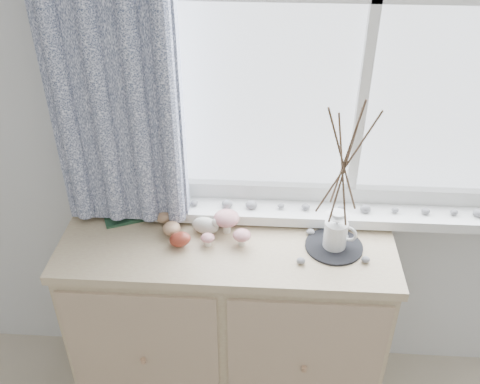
{
  "coord_description": "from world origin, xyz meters",
  "views": [
    {
      "loc": [
        -0.01,
        0.28,
        2.07
      ],
      "look_at": [
        -0.1,
        1.7,
        1.1
      ],
      "focal_mm": 40.0,
      "sensor_mm": 36.0,
      "label": 1
    }
  ],
  "objects": [
    {
      "name": "songbird_figurine",
      "position": [
        -0.23,
        1.8,
        0.89
      ],
      "size": [
        0.15,
        0.09,
        0.07
      ],
      "primitive_type": null,
      "rotation": [
        0.0,
        0.0,
        -0.22
      ],
      "color": "beige",
      "rests_on": "sideboard"
    },
    {
      "name": "twig_pitcher",
      "position": [
        0.23,
        1.75,
        1.2
      ],
      "size": [
        0.29,
        0.29,
        0.61
      ],
      "rotation": [
        0.0,
        0.0,
        -0.42
      ],
      "color": "white",
      "rests_on": "crocheted_doily"
    },
    {
      "name": "sideboard_pebbles",
      "position": [
        0.18,
        1.76,
        0.86
      ],
      "size": [
        0.33,
        0.23,
        0.02
      ],
      "color": "gray",
      "rests_on": "sideboard"
    },
    {
      "name": "wooden_eggs",
      "position": [
        -0.35,
        1.78,
        0.88
      ],
      "size": [
        0.14,
        0.18,
        0.08
      ],
      "color": "#A97F5D",
      "rests_on": "sideboard"
    },
    {
      "name": "crocheted_doily",
      "position": [
        0.23,
        1.75,
        0.85
      ],
      "size": [
        0.2,
        0.2,
        0.01
      ],
      "primitive_type": "cylinder",
      "color": "black",
      "rests_on": "sideboard"
    },
    {
      "name": "toadstool_cluster",
      "position": [
        -0.15,
        1.79,
        0.9
      ],
      "size": [
        0.18,
        0.15,
        0.09
      ],
      "color": "white",
      "rests_on": "sideboard"
    },
    {
      "name": "botanical_book",
      "position": [
        -0.49,
        1.87,
        0.96
      ],
      "size": [
        0.35,
        0.25,
        0.23
      ],
      "primitive_type": null,
      "rotation": [
        0.0,
        0.0,
        0.41
      ],
      "color": "#1D3C27",
      "rests_on": "sideboard"
    },
    {
      "name": "sideboard",
      "position": [
        -0.15,
        1.75,
        0.43
      ],
      "size": [
        1.2,
        0.45,
        0.85
      ],
      "color": "tan",
      "rests_on": "ground"
    }
  ]
}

